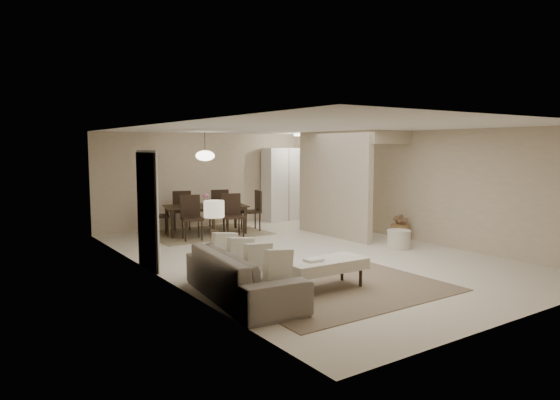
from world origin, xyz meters
TOP-DOWN VIEW (x-y plane):
  - floor at (0.00, 0.00)m, footprint 9.00×9.00m
  - ceiling at (0.00, 0.00)m, footprint 9.00×9.00m
  - back_wall at (0.00, 4.50)m, footprint 6.00×0.00m
  - left_wall at (-3.00, 0.00)m, footprint 0.00×9.00m
  - right_wall at (3.00, 0.00)m, footprint 0.00×9.00m
  - partition at (1.80, 1.25)m, footprint 0.15×2.50m
  - doorway at (-2.97, 0.60)m, footprint 0.04×0.90m
  - pantry_cabinet at (2.35, 4.15)m, footprint 1.20×0.55m
  - flush_light at (2.30, 3.20)m, footprint 0.44×0.44m
  - living_rug at (-1.01, -1.83)m, footprint 3.20×3.20m
  - sofa at (-2.45, -1.83)m, footprint 2.42×1.15m
  - ottoman_bench at (-1.21, -2.13)m, footprint 1.29×0.62m
  - side_table at (-2.40, -0.86)m, footprint 0.64×0.64m
  - table_lamp at (-2.40, -0.86)m, footprint 0.32×0.32m
  - round_pouf at (2.01, -0.65)m, footprint 0.50×0.50m
  - wicker_basket at (2.75, 0.00)m, footprint 0.45×0.45m
  - dining_rug at (-0.55, 3.30)m, footprint 2.80×2.10m
  - dining_table at (-0.55, 3.30)m, footprint 2.17×1.52m
  - dining_chairs at (-0.55, 3.30)m, footprint 2.79×2.27m
  - vase at (-0.55, 3.30)m, footprint 0.22×0.22m
  - yellow_mat at (2.43, 1.53)m, footprint 0.94×0.61m
  - pendant_light at (-0.55, 3.30)m, footprint 0.46×0.46m

SIDE VIEW (x-z plane):
  - floor at x=0.00m, z-range 0.00..0.00m
  - living_rug at x=-1.01m, z-range 0.00..0.01m
  - dining_rug at x=-0.55m, z-range 0.00..0.01m
  - yellow_mat at x=2.43m, z-range 0.00..0.01m
  - wicker_basket at x=2.75m, z-range 0.00..0.36m
  - round_pouf at x=2.01m, z-range 0.00..0.39m
  - side_table at x=-2.40m, z-range 0.00..0.54m
  - sofa at x=-2.45m, z-range 0.00..0.68m
  - dining_table at x=-0.55m, z-range 0.00..0.69m
  - ottoman_bench at x=-1.21m, z-range 0.14..0.60m
  - dining_chairs at x=-0.55m, z-range 0.00..1.03m
  - vase at x=-0.55m, z-range 0.69..0.86m
  - doorway at x=-2.97m, z-range 0.00..2.04m
  - pantry_cabinet at x=2.35m, z-range 0.00..2.10m
  - table_lamp at x=-2.40m, z-range 0.72..1.48m
  - back_wall at x=0.00m, z-range -1.75..4.25m
  - left_wall at x=-3.00m, z-range -3.25..5.75m
  - right_wall at x=3.00m, z-range -3.25..5.75m
  - partition at x=1.80m, z-range 0.00..2.50m
  - pendant_light at x=-0.55m, z-range 1.57..2.27m
  - flush_light at x=2.30m, z-range 2.44..2.48m
  - ceiling at x=0.00m, z-range 2.50..2.50m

